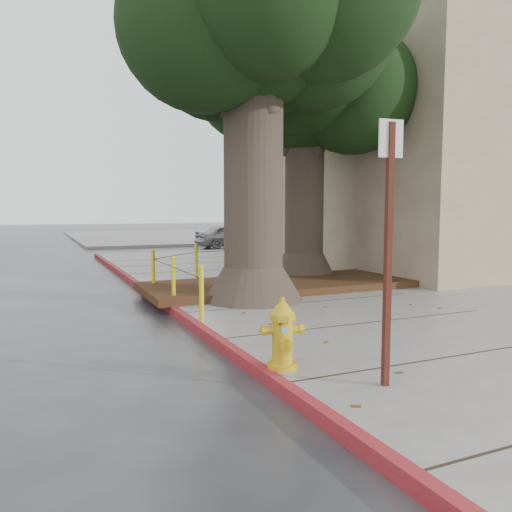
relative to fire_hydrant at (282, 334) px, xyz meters
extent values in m
plane|color=#28282B|center=(1.80, 1.54, -0.56)|extent=(140.00, 140.00, 0.00)
cube|color=slate|center=(7.80, 4.04, -0.48)|extent=(16.00, 26.00, 0.15)
cube|color=slate|center=(7.80, 31.54, -0.48)|extent=(16.00, 20.00, 0.15)
cube|color=maroon|center=(-0.20, 4.04, -0.48)|extent=(0.14, 26.00, 0.16)
cube|color=black|center=(2.70, 5.44, -0.33)|extent=(6.40, 2.60, 0.16)
cube|color=tan|center=(11.80, 10.04, 4.44)|extent=(12.00, 13.00, 10.00)
cube|color=silver|center=(17.80, 27.54, 3.94)|extent=(10.00, 10.00, 9.00)
cube|color=slate|center=(23.80, 33.54, 5.44)|extent=(12.00, 14.00, 12.00)
cone|color=#4C3F33|center=(1.50, 4.24, -0.06)|extent=(2.04, 2.04, 0.70)
cylinder|color=#4C3F33|center=(1.50, 4.24, 1.97)|extent=(1.20, 1.20, 4.22)
sphere|color=black|center=(1.50, 4.24, 5.37)|extent=(3.80, 3.80, 3.80)
sphere|color=black|center=(2.60, 4.64, 4.90)|extent=(3.00, 3.00, 3.00)
cone|color=#4C3F33|center=(4.10, 6.74, -0.06)|extent=(1.77, 1.77, 0.70)
cylinder|color=#4C3F33|center=(4.10, 6.74, 1.76)|extent=(1.04, 1.04, 3.84)
sphere|color=black|center=(4.10, 6.74, 4.86)|extent=(3.80, 3.80, 3.80)
sphere|color=black|center=(5.20, 7.14, 4.43)|extent=(3.00, 3.00, 3.00)
cylinder|color=#D8C90C|center=(-0.10, 2.74, 0.04)|extent=(0.08, 0.08, 0.90)
sphere|color=#D8C90C|center=(-0.10, 2.74, 0.49)|extent=(0.09, 0.09, 0.09)
cylinder|color=#D8C90C|center=(-0.10, 4.54, 0.04)|extent=(0.08, 0.08, 0.90)
sphere|color=#D8C90C|center=(-0.10, 4.54, 0.49)|extent=(0.09, 0.09, 0.09)
cylinder|color=#D8C90C|center=(-0.10, 6.34, 0.04)|extent=(0.08, 0.08, 0.90)
sphere|color=#D8C90C|center=(-0.10, 6.34, 0.49)|extent=(0.09, 0.09, 0.09)
cylinder|color=#D8C90C|center=(1.40, 7.84, 0.04)|extent=(0.08, 0.08, 0.90)
sphere|color=#D8C90C|center=(1.40, 7.84, 0.49)|extent=(0.09, 0.09, 0.09)
cylinder|color=#D8C90C|center=(3.60, 8.04, 0.04)|extent=(0.08, 0.08, 0.90)
sphere|color=#D8C90C|center=(3.60, 8.04, 0.49)|extent=(0.09, 0.09, 0.09)
cylinder|color=black|center=(-0.10, 3.64, 0.31)|extent=(0.02, 1.80, 0.02)
cylinder|color=black|center=(-0.10, 5.44, 0.31)|extent=(0.02, 1.80, 0.02)
cylinder|color=black|center=(0.65, 7.09, 0.31)|extent=(1.51, 1.51, 0.02)
cylinder|color=black|center=(2.50, 7.94, 0.31)|extent=(2.20, 0.22, 0.02)
cylinder|color=gold|center=(0.00, 0.01, -0.38)|extent=(0.42, 0.42, 0.07)
cylinder|color=gold|center=(0.00, 0.01, -0.08)|extent=(0.29, 0.29, 0.54)
cylinder|color=gold|center=(0.00, 0.01, 0.20)|extent=(0.38, 0.38, 0.08)
cone|color=gold|center=(0.00, 0.01, 0.30)|extent=(0.36, 0.36, 0.15)
cylinder|color=gold|center=(0.00, 0.01, 0.40)|extent=(0.07, 0.07, 0.05)
cylinder|color=gold|center=(-0.14, 0.04, 0.05)|extent=(0.17, 0.13, 0.10)
cylinder|color=gold|center=(0.14, -0.03, 0.05)|extent=(0.17, 0.13, 0.10)
cylinder|color=gold|center=(-0.03, -0.12, -0.08)|extent=(0.17, 0.18, 0.14)
cube|color=#5999D8|center=(-0.03, -0.11, 0.07)|extent=(0.07, 0.02, 0.08)
cube|color=#471911|center=(0.73, -0.95, 0.95)|extent=(0.07, 0.07, 2.72)
cube|color=silver|center=(0.73, -0.95, 2.15)|extent=(0.27, 0.05, 0.38)
imported|color=#A8A9AE|center=(7.00, 19.88, 0.06)|extent=(3.71, 1.62, 1.24)
imported|color=maroon|center=(12.17, 21.04, 0.01)|extent=(3.54, 1.45, 1.14)
camera|label=1|loc=(-2.60, -5.06, 1.43)|focal=35.00mm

